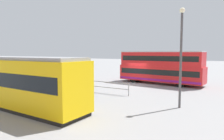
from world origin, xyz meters
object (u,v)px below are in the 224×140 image
Objects in this scene: pedestrian_near_railing at (61,79)px; double_decker_bus at (160,67)px; street_lamp at (181,50)px; pedestrian_crossing at (85,85)px; info_sign at (70,73)px; tram_yellow at (1,79)px.

double_decker_bus is at bearing -130.23° from pedestrian_near_railing.
street_lamp is (-12.50, 0.69, 2.95)m from pedestrian_near_railing.
double_decker_bus is 11.77m from pedestrian_near_railing.
pedestrian_near_railing is 4.86m from pedestrian_crossing.
pedestrian_crossing is 0.26× the size of street_lamp.
pedestrian_crossing is at bearing 148.82° from info_sign.
street_lamp reaches higher than info_sign.
pedestrian_near_railing is 0.77× the size of info_sign.
double_decker_bus is at bearing -134.88° from info_sign.
pedestrian_crossing is (2.95, 10.43, -0.99)m from double_decker_bus.
pedestrian_crossing is at bearing 162.25° from pedestrian_near_railing.
tram_yellow is 6.50m from pedestrian_crossing.
double_decker_bus is 5.88× the size of pedestrian_near_railing.
tram_yellow is at bearing 66.87° from double_decker_bus.
pedestrian_near_railing is 12.86m from street_lamp.
tram_yellow is 2.31× the size of street_lamp.
tram_yellow is 8.87× the size of pedestrian_crossing.
tram_yellow is 13.27m from street_lamp.
pedestrian_near_railing is (0.88, -6.72, -0.81)m from tram_yellow.
street_lamp is at bearing -152.57° from tram_yellow.
double_decker_bus is 5.81× the size of pedestrian_crossing.
double_decker_bus reaches higher than tram_yellow.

